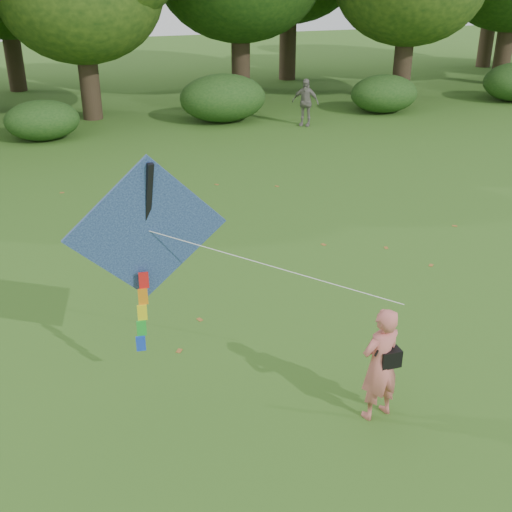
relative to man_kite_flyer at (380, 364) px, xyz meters
name	(u,v)px	position (x,y,z in m)	size (l,w,h in m)	color
ground	(343,390)	(-0.19, 0.68, -0.88)	(100.00, 100.00, 0.00)	#265114
man_kite_flyer	(380,364)	(0.00, 0.00, 0.00)	(0.64, 0.42, 1.76)	#D36A63
bystander_right	(305,102)	(5.68, 16.85, 0.04)	(1.07, 0.45, 1.83)	gray
crossbody_bag	(389,357)	(0.12, -0.03, 0.12)	(0.43, 0.20, 0.70)	black
flying_kite	(147,234)	(-2.88, 1.62, 1.71)	(4.28, 2.02, 3.07)	#224197
shrub_band	(131,108)	(-0.92, 18.29, -0.02)	(39.15, 3.22, 1.88)	#264919
fallen_leaves	(264,232)	(0.64, 6.97, -0.87)	(9.30, 9.10, 0.01)	#915B27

